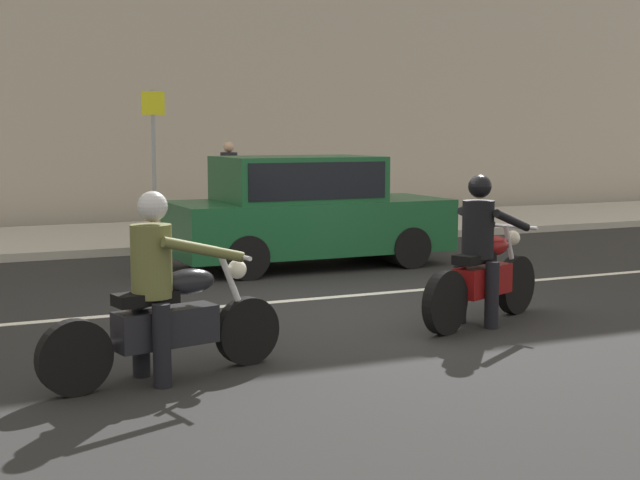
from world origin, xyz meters
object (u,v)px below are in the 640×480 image
motorcycle_with_rider_black_leather (482,264)px  street_sign_post (154,148)px  pedestrian_bystander (229,178)px  parked_sedan_forest_green (305,211)px  motorcycle_with_rider_olive (164,304)px

motorcycle_with_rider_black_leather → street_sign_post: street_sign_post is taller
pedestrian_bystander → motorcycle_with_rider_black_leather: bearing=-90.5°
parked_sedan_forest_green → street_sign_post: street_sign_post is taller
motorcycle_with_rider_olive → street_sign_post: street_sign_post is taller
pedestrian_bystander → street_sign_post: bearing=-174.8°
motorcycle_with_rider_olive → pedestrian_bystander: bearing=68.6°
motorcycle_with_rider_olive → street_sign_post: bearing=76.8°
motorcycle_with_rider_olive → motorcycle_with_rider_black_leather: motorcycle_with_rider_black_leather is taller
street_sign_post → motorcycle_with_rider_black_leather: bearing=-80.5°
motorcycle_with_rider_olive → pedestrian_bystander: (3.77, 9.61, 0.53)m
motorcycle_with_rider_olive → parked_sedan_forest_green: parked_sedan_forest_green is taller
parked_sedan_forest_green → street_sign_post: bearing=108.1°
parked_sedan_forest_green → motorcycle_with_rider_black_leather: bearing=-88.6°
motorcycle_with_rider_black_leather → street_sign_post: bearing=99.5°
motorcycle_with_rider_black_leather → parked_sedan_forest_green: size_ratio=0.46×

